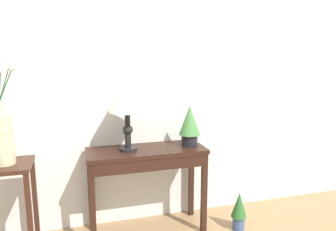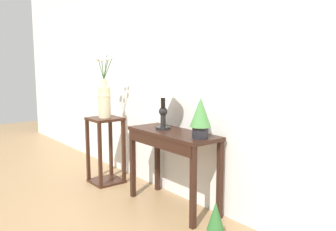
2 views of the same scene
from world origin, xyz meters
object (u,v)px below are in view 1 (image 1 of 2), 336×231
Objects in this scene: flower_vase_tall at (2,132)px; potted_plant_on_console at (190,124)px; console_table at (147,164)px; potted_plant_floor at (239,209)px; table_lamp at (127,100)px; pedestal_stand_left at (10,215)px.

potted_plant_on_console is at bearing 6.05° from flower_vase_tall.
console_table is 2.82× the size of potted_plant_on_console.
flower_vase_tall is at bearing 178.37° from potted_plant_floor.
table_lamp is 1.38m from potted_plant_floor.
table_lamp is 0.74× the size of pedestal_stand_left.
potted_plant_floor is at bearing -13.66° from console_table.
console_table is at bearing 7.45° from pedestal_stand_left.
table_lamp is at bearing 10.11° from flower_vase_tall.
flower_vase_tall reaches higher than console_table.
potted_plant_on_console is 1.01× the size of potted_plant_floor.
console_table is 0.57m from table_lamp.
console_table is 0.92m from potted_plant_floor.
console_table is 1.13m from flower_vase_tall.
pedestal_stand_left is 1.06× the size of flower_vase_tall.
table_lamp is 1.62× the size of potted_plant_on_console.
pedestal_stand_left reaches higher than console_table.
pedestal_stand_left is at bearing -169.93° from table_lamp.
pedestal_stand_left is 0.62m from flower_vase_tall.
potted_plant_floor is at bearing -12.76° from table_lamp.
pedestal_stand_left is at bearing -172.55° from console_table.
console_table is at bearing -8.10° from table_lamp.
flower_vase_tall is 2.01m from potted_plant_floor.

